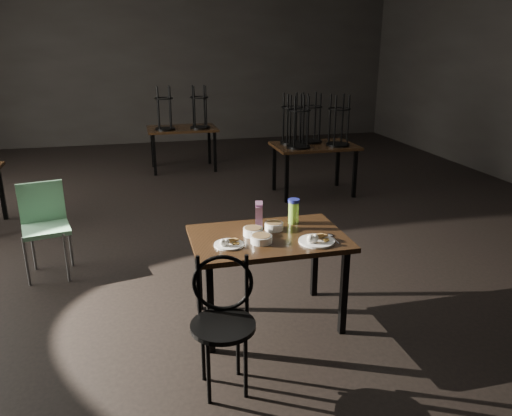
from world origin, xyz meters
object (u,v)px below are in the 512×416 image
object	(u,v)px
juice_carton	(259,216)
school_chair	(45,221)
main_table	(268,245)
water_bottle	(294,211)
bentwood_chair	(223,313)

from	to	relation	value
juice_carton	school_chair	xyz separation A→B (m)	(-1.83, 1.21, -0.31)
main_table	water_bottle	distance (m)	0.40
water_bottle	bentwood_chair	distance (m)	1.24
juice_carton	bentwood_chair	distance (m)	1.04
main_table	school_chair	world-z (taller)	school_chair
water_bottle	school_chair	size ratio (longest dim) A/B	0.23
main_table	bentwood_chair	world-z (taller)	bentwood_chair
juice_carton	school_chair	size ratio (longest dim) A/B	0.26
juice_carton	main_table	bearing A→B (deg)	-80.73
juice_carton	water_bottle	distance (m)	0.31
juice_carton	water_bottle	xyz separation A→B (m)	(0.31, 0.04, -0.00)
water_bottle	juice_carton	bearing A→B (deg)	-171.71
water_bottle	school_chair	distance (m)	2.45
school_chair	juice_carton	bearing A→B (deg)	-45.64
water_bottle	school_chair	world-z (taller)	water_bottle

